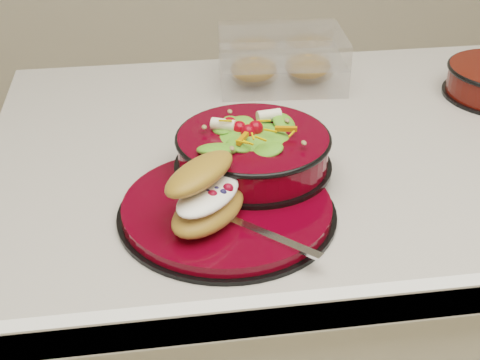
{
  "coord_description": "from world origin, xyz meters",
  "views": [
    {
      "loc": [
        -0.37,
        -0.9,
        1.39
      ],
      "look_at": [
        -0.26,
        -0.17,
        0.94
      ],
      "focal_mm": 50.0,
      "sensor_mm": 36.0,
      "label": 1
    }
  ],
  "objects": [
    {
      "name": "croissant",
      "position": [
        -0.31,
        -0.22,
        0.96
      ],
      "size": [
        0.13,
        0.15,
        0.07
      ],
      "rotation": [
        0.0,
        0.0,
        0.89
      ],
      "color": "#A66F32",
      "rests_on": "dinner_plate"
    },
    {
      "name": "fork",
      "position": [
        -0.25,
        -0.26,
        0.92
      ],
      "size": [
        0.13,
        0.13,
        0.0
      ],
      "rotation": [
        0.0,
        0.0,
        0.79
      ],
      "color": "silver",
      "rests_on": "dinner_plate"
    },
    {
      "name": "island_counter",
      "position": [
        0.0,
        -0.0,
        0.45
      ],
      "size": [
        1.24,
        0.74,
        0.9
      ],
      "color": "silver",
      "rests_on": "ground"
    },
    {
      "name": "pastry_box",
      "position": [
        -0.12,
        0.23,
        0.95
      ],
      "size": [
        0.24,
        0.18,
        0.09
      ],
      "rotation": [
        0.0,
        0.0,
        -0.08
      ],
      "color": "white",
      "rests_on": "island_counter"
    },
    {
      "name": "dinner_plate",
      "position": [
        -0.28,
        -0.19,
        0.91
      ],
      "size": [
        0.28,
        0.28,
        0.02
      ],
      "rotation": [
        0.0,
        0.0,
        -0.4
      ],
      "color": "black",
      "rests_on": "island_counter"
    },
    {
      "name": "salad_bowl",
      "position": [
        -0.23,
        -0.1,
        0.95
      ],
      "size": [
        0.22,
        0.22,
        0.09
      ],
      "rotation": [
        0.0,
        0.0,
        -0.23
      ],
      "color": "black",
      "rests_on": "dinner_plate"
    }
  ]
}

